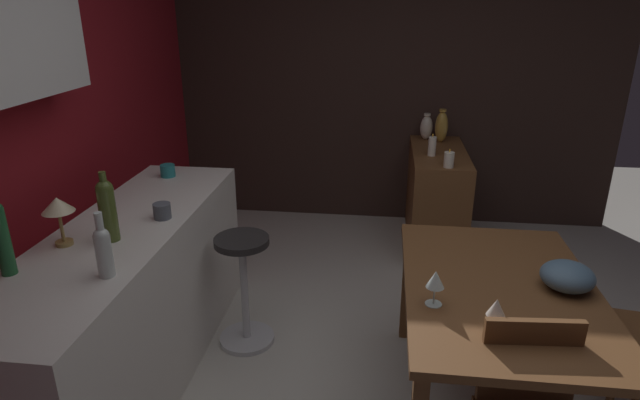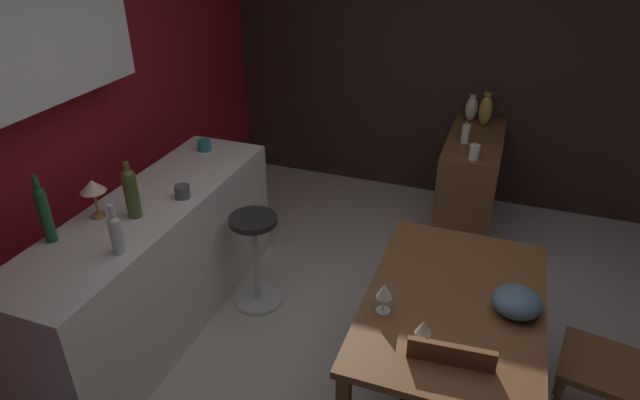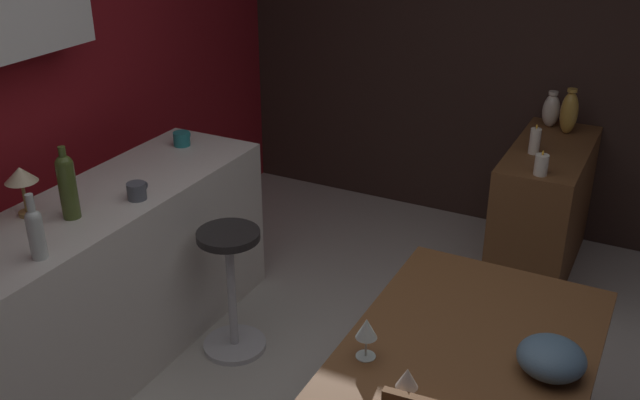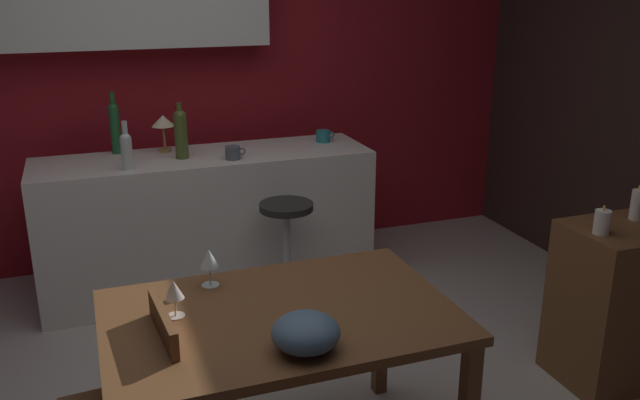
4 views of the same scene
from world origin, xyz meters
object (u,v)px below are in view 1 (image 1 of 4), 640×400
sideboard_cabinet (436,197)px  vase_ceramic_ivory (426,127)px  wine_bottle_clear (103,249)px  cup_teal (168,171)px  pillar_candle_short (449,160)px  cup_slate (162,211)px  vase_brass (441,127)px  pillar_candle_tall (432,146)px  dining_table (498,301)px  wine_bottle_green (1,235)px  wine_glass_left (496,309)px  bar_stool (244,288)px  wine_bottle_olive (107,208)px  fruit_bowl (567,276)px  counter_lamp (58,208)px  wine_glass_right (435,280)px

sideboard_cabinet → vase_ceramic_ivory: (0.35, 0.09, 0.52)m
wine_bottle_clear → cup_teal: wine_bottle_clear is taller
wine_bottle_clear → pillar_candle_short: 2.57m
cup_slate → vase_brass: 2.67m
pillar_candle_tall → vase_brass: vase_brass is taller
sideboard_cabinet → cup_slate: bearing=139.0°
dining_table → wine_bottle_green: size_ratio=3.40×
cup_teal → cup_slate: cup_slate is taller
wine_glass_left → vase_brass: vase_brass is taller
bar_stool → wine_bottle_green: (-0.89, 0.75, 0.71)m
dining_table → vase_brass: bearing=2.0°
dining_table → wine_bottle_olive: (-0.07, 1.85, 0.41)m
wine_bottle_clear → cup_teal: size_ratio=2.22×
cup_teal → fruit_bowl: bearing=-111.6°
wine_bottle_clear → vase_brass: bearing=-30.4°
wine_bottle_olive → bar_stool: bearing=-43.5°
counter_lamp → pillar_candle_tall: counter_lamp is taller
counter_lamp → pillar_candle_tall: size_ratio=1.34×
bar_stool → vase_brass: 2.35m
wine_bottle_green → fruit_bowl: bearing=-79.4°
wine_glass_left → wine_bottle_olive: wine_bottle_olive is taller
wine_bottle_olive → cup_slate: bearing=-25.2°
counter_lamp → cup_teal: bearing=-4.6°
dining_table → cup_slate: size_ratio=10.54×
cup_teal → vase_brass: bearing=-52.6°
bar_stool → pillar_candle_tall: 1.94m
wine_bottle_clear → sideboard_cabinet: bearing=-32.6°
wine_glass_right → wine_bottle_green: size_ratio=0.42×
vase_ceramic_ivory → wine_bottle_olive: bearing=146.5°
cup_slate → counter_lamp: bearing=138.1°
dining_table → pillar_candle_short: bearing=3.1°
wine_bottle_green → vase_brass: (2.77, -2.03, -0.12)m
wine_bottle_olive → vase_brass: (2.40, -1.77, -0.11)m
wine_glass_left → wine_glass_right: bearing=51.7°
bar_stool → vase_brass: size_ratio=2.43×
wine_bottle_clear → pillar_candle_tall: bearing=-33.1°
counter_lamp → pillar_candle_tall: (2.05, -1.85, -0.19)m
pillar_candle_tall → cup_slate: bearing=137.8°
fruit_bowl → wine_bottle_green: (-0.45, 2.40, 0.28)m
sideboard_cabinet → wine_bottle_clear: wine_bottle_clear is taller
sideboard_cabinet → fruit_bowl: size_ratio=4.60×
sideboard_cabinet → cup_teal: (-1.16, 1.85, 0.53)m
dining_table → vase_brass: 2.35m
wine_bottle_clear → wine_bottle_olive: wine_bottle_olive is taller
bar_stool → wine_glass_left: size_ratio=4.72×
dining_table → fruit_bowl: size_ratio=5.58×
fruit_bowl → wine_bottle_olive: size_ratio=0.70×
wine_bottle_clear → cup_slate: (0.63, 0.02, -0.08)m
fruit_bowl → wine_bottle_clear: (-0.42, 1.98, 0.22)m
bar_stool → wine_glass_left: bearing=-123.3°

